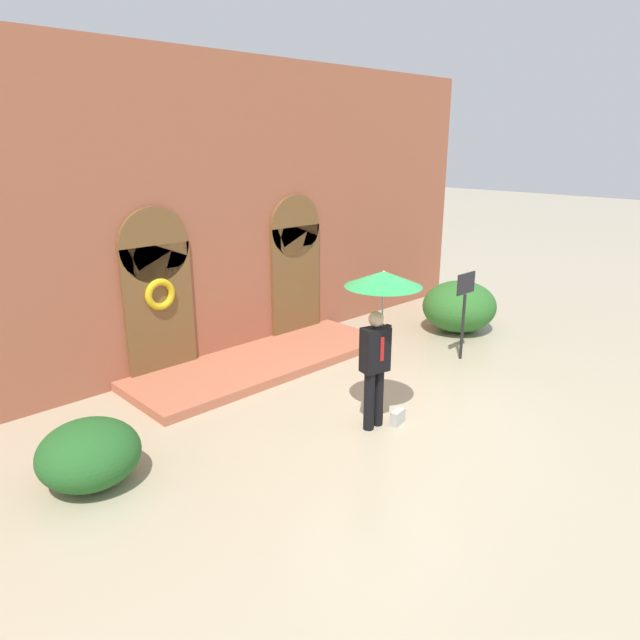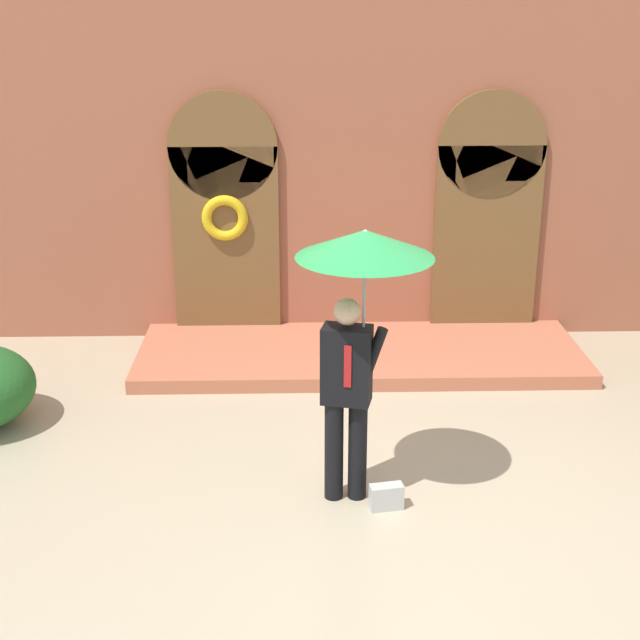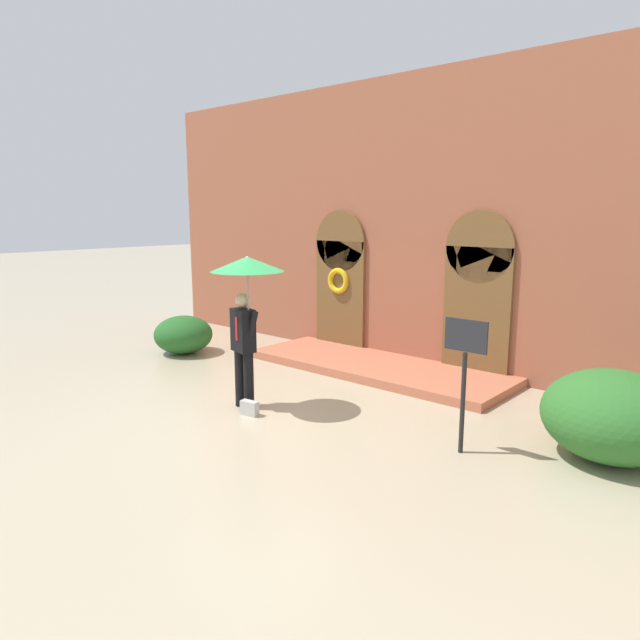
{
  "view_description": "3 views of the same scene",
  "coord_description": "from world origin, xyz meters",
  "px_view_note": "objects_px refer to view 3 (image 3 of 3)",
  "views": [
    {
      "loc": [
        -6.22,
        -4.97,
        4.08
      ],
      "look_at": [
        0.2,
        1.71,
        1.18
      ],
      "focal_mm": 32.0,
      "sensor_mm": 36.0,
      "label": 1
    },
    {
      "loc": [
        -0.73,
        -6.68,
        4.05
      ],
      "look_at": [
        -0.52,
        1.19,
        1.19
      ],
      "focal_mm": 50.0,
      "sensor_mm": 36.0,
      "label": 2
    },
    {
      "loc": [
        6.18,
        -5.63,
        3.0
      ],
      "look_at": [
        0.1,
        1.31,
        1.26
      ],
      "focal_mm": 32.0,
      "sensor_mm": 36.0,
      "label": 3
    }
  ],
  "objects_px": {
    "person_with_umbrella": "(246,286)",
    "shrub_right": "(613,416)",
    "handbag": "(250,408)",
    "sign_post": "(465,364)",
    "shrub_left": "(183,335)"
  },
  "relations": [
    {
      "from": "person_with_umbrella",
      "to": "shrub_left",
      "type": "relative_size",
      "value": 1.9
    },
    {
      "from": "shrub_right",
      "to": "person_with_umbrella",
      "type": "bearing_deg",
      "value": -160.44
    },
    {
      "from": "sign_post",
      "to": "shrub_left",
      "type": "distance_m",
      "value": 7.1
    },
    {
      "from": "shrub_left",
      "to": "shrub_right",
      "type": "relative_size",
      "value": 0.74
    },
    {
      "from": "shrub_left",
      "to": "shrub_right",
      "type": "xyz_separation_m",
      "value": [
        8.49,
        0.23,
        0.15
      ]
    },
    {
      "from": "handbag",
      "to": "sign_post",
      "type": "bearing_deg",
      "value": 5.75
    },
    {
      "from": "handbag",
      "to": "shrub_right",
      "type": "bearing_deg",
      "value": 12.62
    },
    {
      "from": "sign_post",
      "to": "shrub_right",
      "type": "bearing_deg",
      "value": 34.79
    },
    {
      "from": "person_with_umbrella",
      "to": "shrub_right",
      "type": "relative_size",
      "value": 1.4
    },
    {
      "from": "handbag",
      "to": "shrub_right",
      "type": "distance_m",
      "value": 4.91
    },
    {
      "from": "person_with_umbrella",
      "to": "shrub_right",
      "type": "bearing_deg",
      "value": 19.56
    },
    {
      "from": "shrub_left",
      "to": "shrub_right",
      "type": "bearing_deg",
      "value": 1.52
    },
    {
      "from": "handbag",
      "to": "sign_post",
      "type": "height_order",
      "value": "sign_post"
    },
    {
      "from": "person_with_umbrella",
      "to": "sign_post",
      "type": "bearing_deg",
      "value": 11.42
    },
    {
      "from": "person_with_umbrella",
      "to": "shrub_left",
      "type": "height_order",
      "value": "person_with_umbrella"
    }
  ]
}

